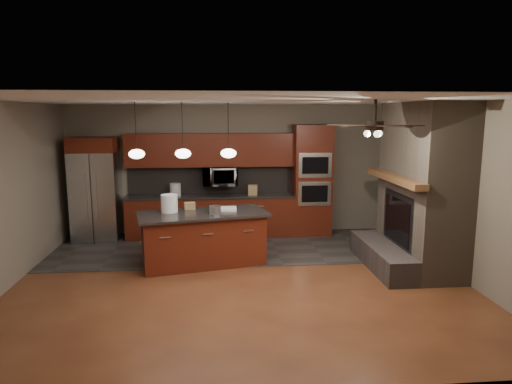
{
  "coord_description": "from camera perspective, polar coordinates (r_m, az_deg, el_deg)",
  "views": [
    {
      "loc": [
        -0.37,
        -6.9,
        2.61
      ],
      "look_at": [
        0.3,
        0.6,
        1.32
      ],
      "focal_mm": 32.0,
      "sensor_mm": 36.0,
      "label": 1
    }
  ],
  "objects": [
    {
      "name": "ground",
      "position": [
        7.38,
        -1.95,
        -10.95
      ],
      "size": [
        7.0,
        7.0,
        0.0
      ],
      "primitive_type": "plane",
      "color": "brown",
      "rests_on": "ground"
    },
    {
      "name": "ceiling",
      "position": [
        6.91,
        -2.09,
        11.33
      ],
      "size": [
        7.0,
        6.0,
        0.02
      ],
      "primitive_type": "cube",
      "color": "white",
      "rests_on": "back_wall"
    },
    {
      "name": "back_wall",
      "position": [
        9.98,
        -2.96,
        2.79
      ],
      "size": [
        7.0,
        0.02,
        2.8
      ],
      "primitive_type": "cube",
      "color": "slate",
      "rests_on": "ground"
    },
    {
      "name": "right_wall",
      "position": [
        8.0,
        23.88,
        0.22
      ],
      "size": [
        0.02,
        6.0,
        2.8
      ],
      "primitive_type": "cube",
      "color": "slate",
      "rests_on": "ground"
    },
    {
      "name": "left_wall",
      "position": [
        7.67,
        -29.13,
        -0.57
      ],
      "size": [
        0.02,
        6.0,
        2.8
      ],
      "primitive_type": "cube",
      "color": "slate",
      "rests_on": "ground"
    },
    {
      "name": "slate_tile_patch",
      "position": [
        9.09,
        -2.59,
        -6.91
      ],
      "size": [
        7.0,
        2.4,
        0.01
      ],
      "primitive_type": "cube",
      "color": "#353330",
      "rests_on": "ground"
    },
    {
      "name": "fireplace_column",
      "position": [
        8.16,
        19.65,
        -0.07
      ],
      "size": [
        1.3,
        2.1,
        2.8
      ],
      "color": "#6B5D4C",
      "rests_on": "ground"
    },
    {
      "name": "back_cabinetry",
      "position": [
        9.79,
        -5.66,
        -0.38
      ],
      "size": [
        3.59,
        0.64,
        2.2
      ],
      "color": "#53190F",
      "rests_on": "ground"
    },
    {
      "name": "oven_tower",
      "position": [
        9.91,
        6.99,
        1.46
      ],
      "size": [
        0.8,
        0.63,
        2.38
      ],
      "color": "#53190F",
      "rests_on": "ground"
    },
    {
      "name": "microwave",
      "position": [
        9.73,
        -4.52,
        2.0
      ],
      "size": [
        0.73,
        0.41,
        0.5
      ],
      "primitive_type": "imported",
      "color": "silver",
      "rests_on": "back_cabinetry"
    },
    {
      "name": "refrigerator",
      "position": [
        9.95,
        -19.4,
        0.3
      ],
      "size": [
        0.92,
        0.75,
        2.14
      ],
      "color": "silver",
      "rests_on": "ground"
    },
    {
      "name": "kitchen_island",
      "position": [
        8.06,
        -6.63,
        -5.74
      ],
      "size": [
        2.37,
        1.45,
        0.92
      ],
      "rotation": [
        0.0,
        0.0,
        0.21
      ],
      "color": "#53190F",
      "rests_on": "ground"
    },
    {
      "name": "white_bucket",
      "position": [
        8.05,
        -10.78,
        -1.41
      ],
      "size": [
        0.35,
        0.35,
        0.31
      ],
      "primitive_type": "cylinder",
      "rotation": [
        0.0,
        0.0,
        0.24
      ],
      "color": "white",
      "rests_on": "kitchen_island"
    },
    {
      "name": "paint_can",
      "position": [
        7.83,
        -5.12,
        -2.22
      ],
      "size": [
        0.25,
        0.25,
        0.14
      ],
      "primitive_type": "cylinder",
      "rotation": [
        0.0,
        0.0,
        0.26
      ],
      "color": "#BABBBF",
      "rests_on": "kitchen_island"
    },
    {
      "name": "paint_tray",
      "position": [
        8.11,
        -4.01,
        -2.13
      ],
      "size": [
        0.45,
        0.32,
        0.04
      ],
      "primitive_type": "cube",
      "rotation": [
        0.0,
        0.0,
        -0.02
      ],
      "color": "white",
      "rests_on": "kitchen_island"
    },
    {
      "name": "cardboard_box",
      "position": [
        8.24,
        -8.29,
        -1.73
      ],
      "size": [
        0.21,
        0.17,
        0.12
      ],
      "primitive_type": "cube",
      "rotation": [
        0.0,
        0.0,
        0.15
      ],
      "color": "#92774B",
      "rests_on": "kitchen_island"
    },
    {
      "name": "counter_bucket",
      "position": [
        9.76,
        -10.05,
        0.3
      ],
      "size": [
        0.24,
        0.24,
        0.26
      ],
      "primitive_type": "cylinder",
      "rotation": [
        0.0,
        0.0,
        -0.04
      ],
      "color": "silver",
      "rests_on": "back_cabinetry"
    },
    {
      "name": "counter_box",
      "position": [
        9.71,
        -0.37,
        0.26
      ],
      "size": [
        0.22,
        0.19,
        0.21
      ],
      "primitive_type": "cube",
      "rotation": [
        0.0,
        0.0,
        -0.22
      ],
      "color": "#A18753",
      "rests_on": "back_cabinetry"
    },
    {
      "name": "pendant_left",
      "position": [
        7.73,
        -14.68,
        4.66
      ],
      "size": [
        0.26,
        0.26,
        0.92
      ],
      "color": "black",
      "rests_on": "ceiling"
    },
    {
      "name": "pendant_center",
      "position": [
        7.64,
        -9.11,
        4.79
      ],
      "size": [
        0.26,
        0.26,
        0.92
      ],
      "color": "black",
      "rests_on": "ceiling"
    },
    {
      "name": "pendant_right",
      "position": [
        7.63,
        -3.46,
        4.89
      ],
      "size": [
        0.26,
        0.26,
        0.92
      ],
      "color": "black",
      "rests_on": "ceiling"
    },
    {
      "name": "ceiling_fan",
      "position": [
        6.47,
        14.62,
        8.1
      ],
      "size": [
        1.27,
        1.33,
        0.41
      ],
      "color": "black",
      "rests_on": "ceiling"
    }
  ]
}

